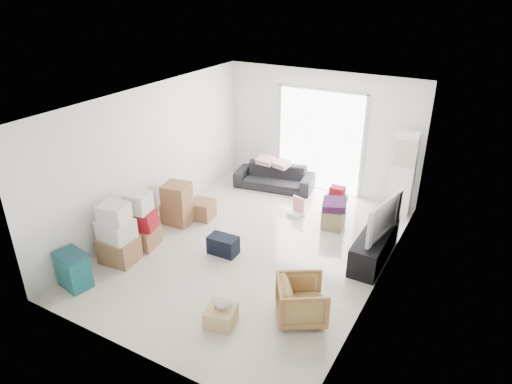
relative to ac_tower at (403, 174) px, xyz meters
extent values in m
cube|color=beige|center=(-1.95, -2.65, -0.99)|extent=(4.50, 6.00, 0.24)
cube|color=white|center=(-1.95, -2.65, 1.95)|extent=(4.50, 6.00, 0.24)
cube|color=white|center=(-1.95, 0.47, 0.48)|extent=(4.50, 0.24, 2.70)
cube|color=white|center=(-1.95, -5.77, 0.48)|extent=(4.50, 0.24, 2.70)
cube|color=white|center=(-4.32, -2.65, 0.48)|extent=(0.24, 6.00, 2.70)
cube|color=white|center=(0.42, -2.65, 0.48)|extent=(0.24, 6.00, 2.70)
cube|color=white|center=(-1.95, 0.33, 0.27)|extent=(2.00, 0.01, 2.30)
cube|color=silver|center=(-2.95, 0.32, 0.27)|extent=(0.06, 0.04, 2.30)
cube|color=silver|center=(-0.95, 0.32, 0.27)|extent=(0.06, 0.04, 2.30)
cube|color=silver|center=(-1.95, 0.32, 1.42)|extent=(2.10, 0.04, 0.06)
cube|color=white|center=(0.00, 0.00, 0.00)|extent=(0.45, 0.30, 1.75)
cube|color=black|center=(0.05, -1.95, -0.62)|extent=(0.46, 1.54, 0.51)
imported|color=black|center=(0.05, -1.95, -0.29)|extent=(0.86, 1.24, 0.15)
imported|color=#222227|center=(-2.82, -0.15, -0.52)|extent=(1.86, 0.83, 0.70)
cube|color=#DCA0AF|center=(-3.08, -0.11, -0.11)|extent=(0.42, 0.34, 0.13)
cube|color=#DCA0AF|center=(-2.65, -0.13, -0.11)|extent=(0.40, 0.35, 0.12)
imported|color=#A48B49|center=(-0.41, -3.98, -0.53)|extent=(0.90, 0.91, 0.70)
cube|color=#105256|center=(-3.85, -5.03, -0.73)|extent=(0.56, 0.44, 0.28)
cube|color=#105256|center=(-3.85, -5.03, -0.45)|extent=(0.56, 0.44, 0.28)
cube|color=#0C333D|center=(-3.85, -5.03, -0.29)|extent=(0.58, 0.45, 0.04)
cube|color=#946042|center=(-3.75, -4.16, -0.65)|extent=(0.65, 0.56, 0.45)
cube|color=silver|center=(-3.75, -4.16, -0.26)|extent=(0.55, 0.46, 0.35)
cube|color=silver|center=(-3.75, -4.16, 0.07)|extent=(0.51, 0.47, 0.30)
cube|color=#946042|center=(-3.75, -3.59, -0.69)|extent=(0.61, 0.61, 0.38)
cube|color=#AD1526|center=(-3.75, -3.59, -0.41)|extent=(0.64, 0.50, 0.17)
cube|color=#AD1526|center=(-3.75, -3.59, -0.25)|extent=(0.60, 0.44, 0.15)
cube|color=silver|center=(-3.75, -3.59, 0.00)|extent=(0.45, 0.44, 0.36)
cube|color=#946042|center=(-3.72, -2.58, -0.67)|extent=(0.58, 0.49, 0.40)
cube|color=#946042|center=(-3.72, -2.58, -0.26)|extent=(0.56, 0.56, 0.43)
cube|color=#946042|center=(-3.42, -2.18, -0.69)|extent=(0.50, 0.50, 0.37)
cube|color=black|center=(-2.32, -3.09, -0.71)|extent=(0.53, 0.33, 0.33)
cube|color=#969157|center=(-0.95, -1.26, -0.68)|extent=(0.44, 0.44, 0.40)
cube|color=#451B44|center=(-0.95, -1.26, -0.41)|extent=(0.54, 0.54, 0.14)
cylinder|color=#1528A9|center=(-1.10, -0.70, -0.48)|extent=(0.48, 0.48, 0.04)
cylinder|color=#1528A9|center=(-0.98, -0.58, -0.69)|extent=(0.04, 0.04, 0.38)
cylinder|color=#1528A9|center=(-1.23, -0.58, -0.69)|extent=(0.04, 0.04, 0.38)
cylinder|color=#1528A9|center=(-1.23, -0.82, -0.69)|extent=(0.04, 0.04, 0.38)
cylinder|color=#1528A9|center=(-0.98, -0.82, -0.69)|extent=(0.04, 0.04, 0.38)
cube|color=#AD1526|center=(-1.10, -0.70, -0.36)|extent=(0.28, 0.22, 0.20)
cube|color=silver|center=(-1.78, -1.19, -0.84)|extent=(0.34, 0.32, 0.07)
cube|color=pink|center=(-1.78, -1.08, -0.64)|extent=(0.27, 0.10, 0.32)
cube|color=tan|center=(-1.35, -4.64, -0.74)|extent=(0.49, 0.49, 0.27)
ellipsoid|color=#B2ADA8|center=(-1.35, -4.64, -0.55)|extent=(0.21, 0.14, 0.11)
cube|color=#B62813|center=(-1.35, -4.64, -0.54)|extent=(0.17, 0.16, 0.03)
sphere|color=#B2ADA8|center=(-1.23, -4.61, -0.52)|extent=(0.11, 0.11, 0.11)
camera|label=1|loc=(1.56, -8.80, 3.59)|focal=32.00mm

